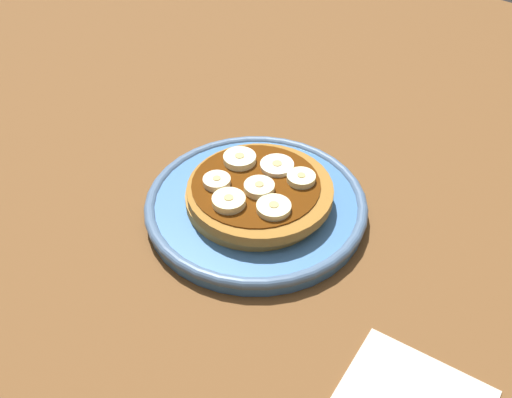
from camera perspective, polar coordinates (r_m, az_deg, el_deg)
name	(u,v)px	position (r cm, az deg, el deg)	size (l,w,h in cm)	color
ground_plane	(256,223)	(62.00, 0.00, -2.40)	(140.00, 140.00, 3.00)	brown
plate	(256,205)	(60.24, 0.00, -0.62)	(22.92, 22.92, 2.02)	#3F72B2
pancake_stack	(257,194)	(58.87, 0.09, 0.50)	(15.12, 14.78, 2.38)	#AE7F3C
banana_slice_0	(259,188)	(57.29, 0.32, 1.09)	(3.04, 3.04, 0.98)	#F7E4B3
banana_slice_1	(275,165)	(60.40, 1.84, 3.36)	(3.49, 3.49, 0.70)	#EBE2C5
banana_slice_2	(226,200)	(55.95, -2.90, -0.11)	(3.24, 3.24, 1.02)	#F9F2B5
banana_slice_3	(274,208)	(55.19, 1.74, -0.88)	(3.33, 3.33, 0.86)	#EEECB3
banana_slice_4	(240,159)	(60.91, -1.60, 3.90)	(3.42, 3.42, 0.98)	#F7F3BD
banana_slice_5	(301,179)	(58.62, 4.43, 2.00)	(2.89, 2.89, 0.92)	#F3F3B8
banana_slice_6	(217,182)	(58.22, -3.85, 1.71)	(2.78, 2.78, 0.90)	beige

